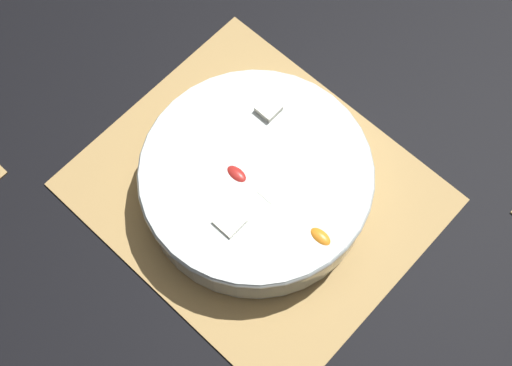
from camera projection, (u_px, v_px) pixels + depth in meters
ground_plane at (256, 193)px, 0.91m from camera, size 6.00×6.00×0.00m
bamboo_mat_center at (256, 192)px, 0.91m from camera, size 0.41×0.35×0.01m
fruit_salad_bowl at (256, 180)px, 0.87m from camera, size 0.29×0.29×0.07m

